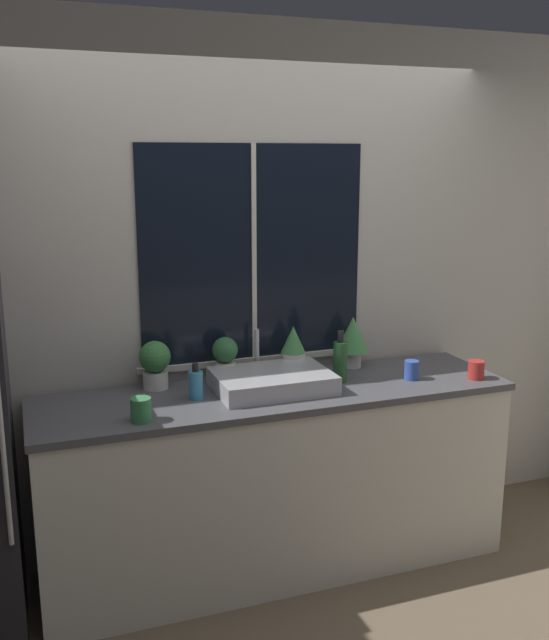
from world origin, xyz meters
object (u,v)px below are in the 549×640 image
potted_plant_center_right (293,350)px  mug_blue (411,370)px  sink (272,381)px  potted_plant_center_left (225,357)px  soap_bottle (196,384)px  bottle_tall (340,361)px  potted_plant_far_right (353,337)px  mug_red (476,370)px  potted_plant_far_left (155,363)px  mug_green (141,410)px

potted_plant_center_right → mug_blue: bearing=-29.8°
sink → potted_plant_center_left: bearing=128.7°
soap_bottle → mug_blue: bearing=-4.3°
bottle_tall → potted_plant_far_right: bearing=51.2°
bottle_tall → mug_red: bottle_tall is taller
potted_plant_center_left → potted_plant_center_right: 0.37m
sink → mug_red: sink is taller
mug_blue → potted_plant_center_right: bearing=150.2°
potted_plant_far_right → mug_blue: (0.19, -0.30, -0.12)m
potted_plant_center_left → potted_plant_far_left: bearing=180.0°
potted_plant_center_right → mug_green: size_ratio=2.46×
potted_plant_center_right → mug_green: bearing=-154.0°
sink → mug_blue: (0.72, -0.09, 0.00)m
potted_plant_center_left → mug_green: potted_plant_center_left is taller
bottle_tall → mug_green: bottle_tall is taller
sink → mug_blue: bearing=-6.8°
soap_bottle → potted_plant_far_left: bearing=123.9°
potted_plant_far_left → potted_plant_center_left: 0.35m
sink → potted_plant_far_right: size_ratio=2.01×
potted_plant_far_left → soap_bottle: potted_plant_far_left is taller
potted_plant_center_right → sink: bearing=-132.0°
potted_plant_center_right → mug_red: potted_plant_center_right is taller
sink → potted_plant_center_left: sink is taller
potted_plant_far_left → potted_plant_far_right: (1.06, 0.00, 0.03)m
potted_plant_far_left → potted_plant_center_right: 0.72m
potted_plant_far_left → potted_plant_center_left: (0.35, 0.00, -0.01)m
potted_plant_far_right → soap_bottle: 0.94m
sink → potted_plant_center_right: size_ratio=2.19×
mug_blue → sink: bearing=173.2°
potted_plant_far_left → potted_plant_center_left: bearing=0.0°
potted_plant_center_right → bottle_tall: bearing=-51.9°
soap_bottle → mug_red: bearing=-7.5°
sink → potted_plant_far_left: 0.57m
bottle_tall → mug_red: bearing=-15.8°
mug_green → mug_red: size_ratio=1.09×
potted_plant_center_left → mug_blue: size_ratio=2.31×
mug_red → soap_bottle: bearing=172.5°
potted_plant_center_right → soap_bottle: potted_plant_center_right is taller
potted_plant_far_left → mug_green: size_ratio=2.29×
potted_plant_center_left → soap_bottle: bearing=-133.3°
potted_plant_far_left → potted_plant_center_right: bearing=0.0°
potted_plant_far_right → potted_plant_center_right: bearing=-180.0°
potted_plant_center_right → mug_blue: potted_plant_center_right is taller
potted_plant_center_left → mug_green: bearing=-139.7°
soap_bottle → mug_blue: size_ratio=1.74×
potted_plant_far_left → potted_plant_center_right: (0.72, 0.00, -0.00)m
potted_plant_center_right → mug_green: 0.96m
potted_plant_center_left → mug_blue: 0.95m
sink → soap_bottle: size_ratio=3.26×
sink → potted_plant_far_right: 0.59m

